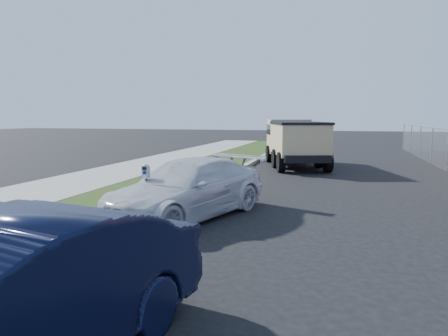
# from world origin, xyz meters

# --- Properties ---
(ground) EXTENTS (120.00, 120.00, 0.00)m
(ground) POSITION_xyz_m (0.00, 0.00, 0.00)
(ground) COLOR black
(ground) RESTS_ON ground
(streetside) EXTENTS (6.12, 50.00, 0.15)m
(streetside) POSITION_xyz_m (-5.57, 2.00, 0.07)
(streetside) COLOR gray
(streetside) RESTS_ON ground
(parking_meter) EXTENTS (0.18, 0.13, 1.19)m
(parking_meter) POSITION_xyz_m (-2.61, -1.07, 0.97)
(parking_meter) COLOR #3F4247
(parking_meter) RESTS_ON ground
(white_wagon) EXTENTS (3.35, 4.99, 1.34)m
(white_wagon) POSITION_xyz_m (-1.88, -0.31, 0.67)
(white_wagon) COLOR silver
(white_wagon) RESTS_ON ground
(dump_truck) EXTENTS (3.60, 5.96, 2.20)m
(dump_truck) POSITION_xyz_m (-0.52, 10.17, 1.24)
(dump_truck) COLOR black
(dump_truck) RESTS_ON ground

